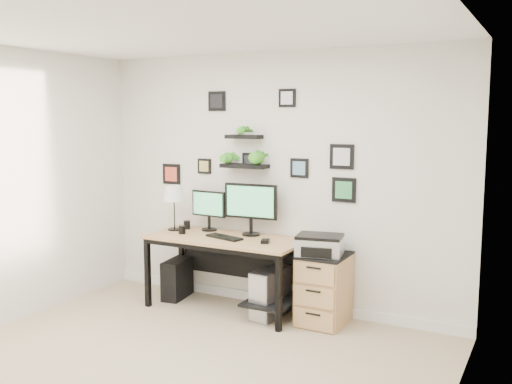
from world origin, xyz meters
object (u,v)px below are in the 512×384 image
Objects in this scene: monitor_right at (251,205)px; desk at (230,249)px; mug at (182,230)px; file_cabinet at (324,289)px; printer at (320,245)px; pc_tower_black at (177,279)px; pc_tower_grey at (270,293)px; table_lamp at (174,194)px; monitor_left at (209,207)px.

desk is at bearing -133.62° from monitor_right.
desk is at bearing 11.41° from mug.
printer is at bearing -123.99° from file_cabinet.
file_cabinet is at bearing 56.01° from printer.
mug is 0.19× the size of pc_tower_black.
monitor_right reaches higher than pc_tower_grey.
pc_tower_black is at bearing 176.42° from desk.
printer is at bearing -0.45° from table_lamp.
mug is (-0.66, -0.27, -0.27)m from monitor_right.
mug is at bearing -168.59° from desk.
desk is 0.98m from printer.
printer is (1.32, -0.16, -0.23)m from monitor_left.
pc_tower_grey is (0.47, -0.02, -0.39)m from desk.
monitor_left reaches higher than pc_tower_grey.
pc_tower_black is (-0.33, -0.13, -0.79)m from monitor_left.
mug is at bearing -158.24° from monitor_right.
mug is at bearing -34.26° from table_lamp.
monitor_left is 1.14m from pc_tower_grey.
monitor_right is 7.00× the size of mug.
pc_tower_grey is 0.74× the size of file_cabinet.
printer is at bearing 4.46° from mug.
pc_tower_black is at bearing 178.93° from printer.
desk reaches higher than file_cabinet.
desk reaches higher than pc_tower_black.
file_cabinet is at bearing -7.04° from monitor_right.
table_lamp is 1.71m from printer.
pc_tower_grey is at bearing -176.21° from printer.
printer is at bearing 0.73° from desk.
file_cabinet is (1.00, 0.06, -0.29)m from desk.
pc_tower_black is at bearing -159.03° from monitor_left.
pc_tower_black is at bearing -179.49° from file_cabinet.
printer reaches higher than pc_tower_black.
printer is (-0.03, -0.05, 0.43)m from file_cabinet.
pc_tower_black is at bearing 140.97° from mug.
file_cabinet is 1.43× the size of printer.
desk is 0.81m from pc_tower_black.
file_cabinet is (1.70, 0.03, -0.80)m from table_lamp.
pc_tower_black is (0.01, 0.02, -0.92)m from table_lamp.
file_cabinet is 0.43m from printer.
pc_tower_black is 1.69m from file_cabinet.
table_lamp is at bearing -122.81° from pc_tower_black.
file_cabinet is at bearing 3.34° from desk.
pc_tower_grey is at bearing -2.49° from desk.
monitor_left reaches higher than pc_tower_black.
desk is 0.54m from monitor_left.
printer is (1.66, -0.01, -0.37)m from table_lamp.
pc_tower_black is at bearing 176.86° from pc_tower_grey.
printer is (0.50, 0.03, 0.53)m from pc_tower_grey.
file_cabinet is at bearing -4.75° from monitor_left.
mug is 0.16× the size of pc_tower_grey.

